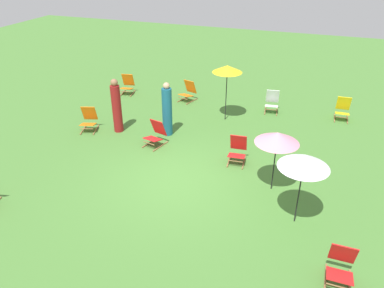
{
  "coord_description": "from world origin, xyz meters",
  "views": [
    {
      "loc": [
        3.26,
        -7.93,
        5.79
      ],
      "look_at": [
        0.0,
        1.2,
        0.5
      ],
      "focal_mm": 35.13,
      "sensor_mm": 36.0,
      "label": 1
    }
  ],
  "objects_px": {
    "deckchair_0": "(156,134)",
    "deckchair_1": "(188,92)",
    "deckchair_5": "(341,266)",
    "deckchair_6": "(237,150)",
    "person_0": "(117,107)",
    "umbrella_2": "(227,69)",
    "deckchair_8": "(272,102)",
    "umbrella_0": "(304,161)",
    "person_1": "(167,111)",
    "deckchair_2": "(343,109)",
    "deckchair_4": "(127,85)",
    "umbrella_1": "(277,138)",
    "deckchair_3": "(89,120)"
  },
  "relations": [
    {
      "from": "deckchair_6",
      "to": "deckchair_1",
      "type": "bearing_deg",
      "value": 121.65
    },
    {
      "from": "umbrella_1",
      "to": "person_0",
      "type": "height_order",
      "value": "person_0"
    },
    {
      "from": "deckchair_3",
      "to": "person_0",
      "type": "distance_m",
      "value": 1.15
    },
    {
      "from": "deckchair_0",
      "to": "deckchair_8",
      "type": "bearing_deg",
      "value": 66.33
    },
    {
      "from": "deckchair_8",
      "to": "umbrella_2",
      "type": "xyz_separation_m",
      "value": [
        -1.46,
        -1.34,
        1.53
      ]
    },
    {
      "from": "deckchair_3",
      "to": "deckchair_6",
      "type": "distance_m",
      "value": 5.31
    },
    {
      "from": "deckchair_2",
      "to": "deckchair_4",
      "type": "distance_m",
      "value": 8.62
    },
    {
      "from": "deckchair_1",
      "to": "deckchair_3",
      "type": "relative_size",
      "value": 0.99
    },
    {
      "from": "deckchair_1",
      "to": "person_0",
      "type": "bearing_deg",
      "value": -94.17
    },
    {
      "from": "person_1",
      "to": "deckchair_5",
      "type": "bearing_deg",
      "value": 94.2
    },
    {
      "from": "umbrella_0",
      "to": "person_1",
      "type": "xyz_separation_m",
      "value": [
        -4.53,
        3.13,
        -0.78
      ]
    },
    {
      "from": "deckchair_0",
      "to": "deckchair_1",
      "type": "distance_m",
      "value": 3.9
    },
    {
      "from": "deckchair_5",
      "to": "umbrella_1",
      "type": "xyz_separation_m",
      "value": [
        -1.7,
        2.62,
        1.15
      ]
    },
    {
      "from": "deckchair_2",
      "to": "umbrella_1",
      "type": "distance_m",
      "value": 5.68
    },
    {
      "from": "deckchair_1",
      "to": "deckchair_5",
      "type": "bearing_deg",
      "value": -36.08
    },
    {
      "from": "deckchair_6",
      "to": "deckchair_2",
      "type": "bearing_deg",
      "value": 50.44
    },
    {
      "from": "deckchair_1",
      "to": "deckchair_6",
      "type": "height_order",
      "value": "same"
    },
    {
      "from": "deckchair_4",
      "to": "person_0",
      "type": "height_order",
      "value": "person_0"
    },
    {
      "from": "umbrella_0",
      "to": "deckchair_4",
      "type": "bearing_deg",
      "value": 141.35
    },
    {
      "from": "deckchair_0",
      "to": "deckchair_5",
      "type": "relative_size",
      "value": 1.02
    },
    {
      "from": "deckchair_4",
      "to": "umbrella_2",
      "type": "relative_size",
      "value": 0.41
    },
    {
      "from": "deckchair_6",
      "to": "umbrella_0",
      "type": "distance_m",
      "value": 3.17
    },
    {
      "from": "deckchair_3",
      "to": "deckchair_1",
      "type": "bearing_deg",
      "value": 40.4
    },
    {
      "from": "deckchair_8",
      "to": "umbrella_0",
      "type": "height_order",
      "value": "umbrella_0"
    },
    {
      "from": "deckchair_2",
      "to": "deckchair_4",
      "type": "xyz_separation_m",
      "value": [
        -8.62,
        -0.31,
        0.0
      ]
    },
    {
      "from": "deckchair_4",
      "to": "umbrella_1",
      "type": "distance_m",
      "value": 8.6
    },
    {
      "from": "person_1",
      "to": "deckchair_6",
      "type": "bearing_deg",
      "value": 114.41
    },
    {
      "from": "deckchair_1",
      "to": "deckchair_8",
      "type": "height_order",
      "value": "same"
    },
    {
      "from": "deckchair_2",
      "to": "deckchair_3",
      "type": "xyz_separation_m",
      "value": [
        -8.18,
        -3.88,
        0.0
      ]
    },
    {
      "from": "deckchair_6",
      "to": "deckchair_8",
      "type": "bearing_deg",
      "value": 79.77
    },
    {
      "from": "deckchair_6",
      "to": "person_0",
      "type": "height_order",
      "value": "person_0"
    },
    {
      "from": "deckchair_1",
      "to": "umbrella_2",
      "type": "height_order",
      "value": "umbrella_2"
    },
    {
      "from": "deckchair_1",
      "to": "umbrella_0",
      "type": "xyz_separation_m",
      "value": [
        4.93,
        -6.21,
        1.27
      ]
    },
    {
      "from": "umbrella_0",
      "to": "umbrella_2",
      "type": "relative_size",
      "value": 0.89
    },
    {
      "from": "deckchair_1",
      "to": "deckchair_2",
      "type": "bearing_deg",
      "value": 18.46
    },
    {
      "from": "deckchair_0",
      "to": "person_1",
      "type": "height_order",
      "value": "person_1"
    },
    {
      "from": "umbrella_1",
      "to": "umbrella_2",
      "type": "distance_m",
      "value": 4.45
    },
    {
      "from": "deckchair_8",
      "to": "person_1",
      "type": "relative_size",
      "value": 0.46
    },
    {
      "from": "person_0",
      "to": "deckchair_2",
      "type": "bearing_deg",
      "value": 110.33
    },
    {
      "from": "deckchair_0",
      "to": "deckchair_6",
      "type": "distance_m",
      "value": 2.69
    },
    {
      "from": "deckchair_5",
      "to": "person_1",
      "type": "xyz_separation_m",
      "value": [
        -5.51,
        4.63,
        0.49
      ]
    },
    {
      "from": "deckchair_1",
      "to": "deckchair_8",
      "type": "distance_m",
      "value": 3.37
    },
    {
      "from": "deckchair_6",
      "to": "deckchair_8",
      "type": "xyz_separation_m",
      "value": [
        0.36,
        4.07,
        0.0
      ]
    },
    {
      "from": "deckchair_5",
      "to": "deckchair_2",
      "type": "bearing_deg",
      "value": 90.6
    },
    {
      "from": "deckchair_0",
      "to": "deckchair_5",
      "type": "distance_m",
      "value": 6.76
    },
    {
      "from": "deckchair_0",
      "to": "deckchair_3",
      "type": "xyz_separation_m",
      "value": [
        -2.61,
        0.22,
        0.0
      ]
    },
    {
      "from": "deckchair_4",
      "to": "deckchair_8",
      "type": "xyz_separation_m",
      "value": [
        6.08,
        0.15,
        0.0
      ]
    },
    {
      "from": "deckchair_3",
      "to": "umbrella_0",
      "type": "height_order",
      "value": "umbrella_0"
    },
    {
      "from": "deckchair_1",
      "to": "deckchair_2",
      "type": "height_order",
      "value": "same"
    },
    {
      "from": "deckchair_2",
      "to": "deckchair_1",
      "type": "bearing_deg",
      "value": -178.84
    }
  ]
}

